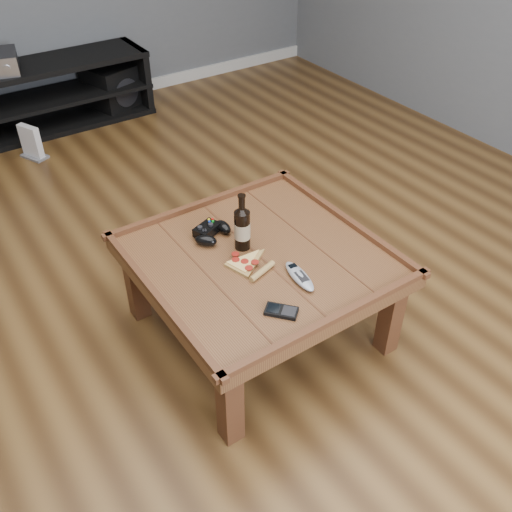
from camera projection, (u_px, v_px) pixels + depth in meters
ground at (259, 330)px, 2.73m from camera, size 6.00×6.00×0.00m
baseboard at (53, 108)px, 4.65m from camera, size 5.00×0.02×0.10m
coffee_table at (259, 267)px, 2.49m from camera, size 1.03×1.03×0.48m
media_console at (57, 94)px, 4.37m from camera, size 1.40×0.45×0.50m
beer_bottle at (242, 227)px, 2.44m from camera, size 0.07×0.07×0.27m
game_controller at (211, 232)px, 2.55m from camera, size 0.20×0.17×0.06m
pizza_slice at (247, 264)px, 2.40m from camera, size 0.22×0.29×0.03m
smartphone at (281, 311)px, 2.17m from camera, size 0.13×0.14×0.02m
remote_control at (299, 276)px, 2.33m from camera, size 0.09×0.21×0.03m
subwoofer at (112, 87)px, 4.65m from camera, size 0.45×0.45×0.36m
game_console at (31, 143)px, 4.02m from camera, size 0.18×0.22×0.24m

